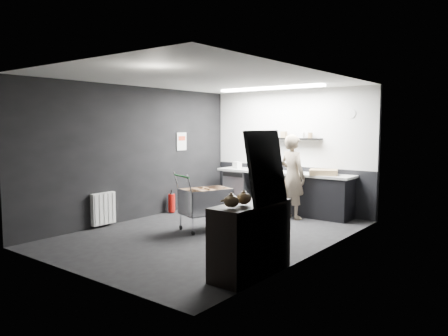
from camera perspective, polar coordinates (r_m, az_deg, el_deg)
The scene contains 22 objects.
floor at distance 7.86m, azimuth -1.44°, elevation -8.49°, with size 5.50×5.50×0.00m, color black.
ceiling at distance 7.67m, azimuth -1.49°, elevation 11.49°, with size 5.50×5.50×0.00m, color silver.
wall_back at distance 9.92m, azimuth 8.66°, elevation 2.28°, with size 5.50×5.50×0.00m, color black.
wall_front at distance 5.80m, azimuth -18.95°, elevation -0.29°, with size 5.50×5.50×0.00m, color black.
wall_left at distance 9.04m, azimuth -11.32°, elevation 1.92°, with size 5.50×5.50×0.00m, color black.
wall_right at distance 6.57m, azimuth 12.17°, elevation 0.55°, with size 5.50×5.50×0.00m, color black.
kitchen_wall_panel at distance 9.89m, azimuth 8.64°, elevation 5.17°, with size 3.95×0.02×1.70m, color silver.
dado_panel at distance 9.99m, azimuth 8.53°, elevation -2.59°, with size 3.95×0.02×1.00m, color black.
floating_shelf at distance 9.70m, azimuth 9.34°, elevation 3.79°, with size 1.20×0.22×0.04m, color black.
wall_clock at distance 9.28m, azimuth 16.26°, elevation 6.84°, with size 0.20×0.20×0.03m, color silver.
poster at distance 9.92m, azimuth -5.57°, elevation 3.47°, with size 0.02×0.30×0.40m, color silver.
poster_red_band at distance 9.91m, azimuth -5.55°, elevation 3.88°, with size 0.01×0.22×0.10m, color red.
radiator at distance 8.56m, azimuth -15.50°, elevation -5.13°, with size 0.10×0.50×0.60m, color silver.
ceiling_strip at distance 9.16m, azimuth 5.99°, elevation 10.31°, with size 2.40×0.20×0.04m, color white.
prep_counter at distance 9.66m, azimuth 8.32°, elevation -3.12°, with size 3.20×0.61×0.90m.
person at distance 9.05m, azimuth 8.93°, elevation -1.13°, with size 0.63×0.41×1.73m, color #BAAE93.
shopping_cart at distance 8.01m, azimuth -2.42°, elevation -4.61°, with size 0.86×1.13×1.04m.
sideboard at distance 5.65m, azimuth 3.78°, elevation -7.98°, with size 0.53×1.24×1.85m.
fire_extinguisher at distance 9.63m, azimuth -6.86°, elevation -4.47°, with size 0.15×0.15×0.49m.
cardboard_box at distance 9.17m, azimuth 12.88°, elevation -0.54°, with size 0.55×0.42×0.11m, color #91764D.
pink_tub at distance 10.05m, azimuth 4.03°, elevation 0.45°, with size 0.23×0.23×0.23m, color silver.
white_container at distance 10.28m, azimuth 1.73°, elevation 0.39°, with size 0.18×0.14×0.16m, color silver.
Camera 1 is at (4.83, -5.90, 1.91)m, focal length 35.00 mm.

